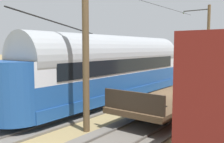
% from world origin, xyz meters
% --- Properties ---
extents(ground_plane, '(220.00, 220.00, 0.00)m').
position_xyz_m(ground_plane, '(0.00, 0.00, 0.00)').
color(ground_plane, '#937F51').
extents(track_adjacent_siding, '(2.80, 80.00, 0.18)m').
position_xyz_m(track_adjacent_siding, '(0.00, -0.31, 0.05)').
color(track_adjacent_siding, '#666059').
rests_on(track_adjacent_siding, ground).
extents(track_third_siding, '(2.80, 80.00, 0.18)m').
position_xyz_m(track_third_siding, '(4.30, -0.31, 0.05)').
color(track_third_siding, '#666059').
rests_on(track_third_siding, ground).
extents(vintage_streetcar, '(2.65, 16.41, 5.04)m').
position_xyz_m(vintage_streetcar, '(4.30, 0.42, 2.26)').
color(vintage_streetcar, '#1E4C93').
rests_on(vintage_streetcar, ground).
extents(flatcar_far_siding, '(2.80, 11.30, 1.60)m').
position_xyz_m(flatcar_far_siding, '(0.00, -0.35, 0.86)').
color(flatcar_far_siding, brown).
rests_on(flatcar_far_siding, ground).
extents(catenary_pole_foreground, '(2.71, 0.28, 7.53)m').
position_xyz_m(catenary_pole_foreground, '(1.87, -11.26, 3.92)').
color(catenary_pole_foreground, brown).
rests_on(catenary_pole_foreground, ground).
extents(catenary_pole_mid_near, '(2.71, 0.28, 7.53)m').
position_xyz_m(catenary_pole_mid_near, '(1.87, 5.76, 3.92)').
color(catenary_pole_mid_near, brown).
rests_on(catenary_pole_mid_near, ground).
extents(spare_tie_stack, '(2.40, 2.40, 0.54)m').
position_xyz_m(spare_tie_stack, '(7.19, -3.99, 0.27)').
color(spare_tie_stack, '#2D2316').
rests_on(spare_tie_stack, ground).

